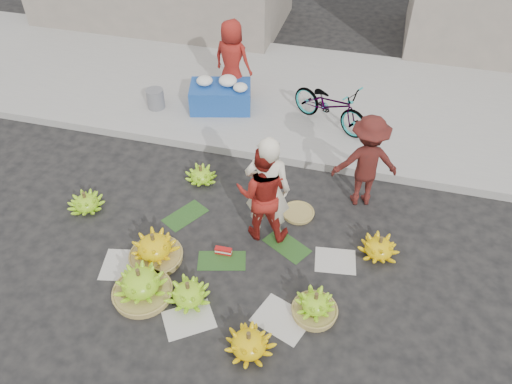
% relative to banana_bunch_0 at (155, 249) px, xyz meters
% --- Properties ---
extents(ground, '(80.00, 80.00, 0.00)m').
position_rel_banana_bunch_0_xyz_m(ground, '(0.97, 0.40, -0.21)').
color(ground, black).
rests_on(ground, ground).
extents(curb, '(40.00, 0.25, 0.15)m').
position_rel_banana_bunch_0_xyz_m(curb, '(0.97, 2.60, -0.13)').
color(curb, '#989590').
rests_on(curb, ground).
extents(sidewalk, '(40.00, 4.00, 0.12)m').
position_rel_banana_bunch_0_xyz_m(sidewalk, '(0.97, 4.70, -0.15)').
color(sidewalk, '#989590').
rests_on(sidewalk, ground).
extents(newspaper_scatter, '(3.20, 1.80, 0.00)m').
position_rel_banana_bunch_0_xyz_m(newspaper_scatter, '(0.97, -0.40, -0.21)').
color(newspaper_scatter, beige).
rests_on(newspaper_scatter, ground).
extents(banana_leaves, '(2.00, 1.00, 0.00)m').
position_rel_banana_bunch_0_xyz_m(banana_leaves, '(0.87, 0.60, -0.21)').
color(banana_leaves, '#1E4416').
rests_on(banana_leaves, ground).
extents(banana_bunch_0, '(0.76, 0.76, 0.48)m').
position_rel_banana_bunch_0_xyz_m(banana_bunch_0, '(0.00, 0.00, 0.00)').
color(banana_bunch_0, olive).
rests_on(banana_bunch_0, ground).
extents(banana_bunch_1, '(0.72, 0.72, 0.35)m').
position_rel_banana_bunch_0_xyz_m(banana_bunch_1, '(0.68, -0.53, -0.06)').
color(banana_bunch_1, '#75C31B').
rests_on(banana_bunch_1, ground).
extents(banana_bunch_2, '(0.75, 0.75, 0.50)m').
position_rel_banana_bunch_0_xyz_m(banana_bunch_2, '(0.08, -0.61, 0.01)').
color(banana_bunch_2, olive).
rests_on(banana_bunch_2, ground).
extents(banana_bunch_3, '(0.71, 0.71, 0.36)m').
position_rel_banana_bunch_0_xyz_m(banana_bunch_3, '(1.60, -1.02, -0.05)').
color(banana_bunch_3, yellow).
rests_on(banana_bunch_3, ground).
extents(banana_bunch_4, '(0.60, 0.60, 0.40)m').
position_rel_banana_bunch_0_xyz_m(banana_bunch_4, '(2.24, -0.32, -0.05)').
color(banana_bunch_4, olive).
rests_on(banana_bunch_4, ground).
extents(banana_bunch_5, '(0.55, 0.55, 0.34)m').
position_rel_banana_bunch_0_xyz_m(banana_bunch_5, '(2.92, 0.86, -0.06)').
color(banana_bunch_5, yellow).
rests_on(banana_bunch_5, ground).
extents(banana_bunch_6, '(0.66, 0.66, 0.32)m').
position_rel_banana_bunch_0_xyz_m(banana_bunch_6, '(-1.41, 0.66, -0.07)').
color(banana_bunch_6, '#75C31B').
rests_on(banana_bunch_6, ground).
extents(banana_bunch_7, '(0.56, 0.56, 0.30)m').
position_rel_banana_bunch_0_xyz_m(banana_bunch_7, '(0.04, 1.72, -0.08)').
color(banana_bunch_7, '#75C31B').
rests_on(banana_bunch_7, ground).
extents(basket_spare, '(0.52, 0.52, 0.05)m').
position_rel_banana_bunch_0_xyz_m(basket_spare, '(1.70, 1.36, -0.18)').
color(basket_spare, olive).
rests_on(basket_spare, ground).
extents(incense_stack, '(0.23, 0.08, 0.09)m').
position_rel_banana_bunch_0_xyz_m(incense_stack, '(0.86, 0.33, -0.16)').
color(incense_stack, red).
rests_on(incense_stack, ground).
extents(vendor_cream, '(0.65, 0.46, 1.68)m').
position_rel_banana_bunch_0_xyz_m(vendor_cream, '(1.34, 0.86, 0.63)').
color(vendor_cream, '#F2E7CB').
rests_on(vendor_cream, ground).
extents(vendor_red, '(0.80, 0.66, 1.53)m').
position_rel_banana_bunch_0_xyz_m(vendor_red, '(1.28, 0.86, 0.55)').
color(vendor_red, '#A22318').
rests_on(vendor_red, ground).
extents(man_striped, '(1.08, 0.80, 1.50)m').
position_rel_banana_bunch_0_xyz_m(man_striped, '(2.56, 1.92, 0.54)').
color(man_striped, maroon).
rests_on(man_striped, ground).
extents(flower_table, '(1.26, 0.96, 0.65)m').
position_rel_banana_bunch_0_xyz_m(flower_table, '(-0.27, 3.73, 0.18)').
color(flower_table, '#164195').
rests_on(flower_table, sidewalk).
extents(grey_bucket, '(0.33, 0.33, 0.37)m').
position_rel_banana_bunch_0_xyz_m(grey_bucket, '(-1.46, 3.42, 0.10)').
color(grey_bucket, slate).
rests_on(grey_bucket, sidewalk).
extents(flower_vendor, '(0.83, 0.62, 1.52)m').
position_rel_banana_bunch_0_xyz_m(flower_vendor, '(-0.17, 4.21, 0.67)').
color(flower_vendor, '#A22318').
rests_on(flower_vendor, sidewalk).
extents(bicycle, '(1.25, 1.66, 0.83)m').
position_rel_banana_bunch_0_xyz_m(bicycle, '(1.79, 3.68, 0.33)').
color(bicycle, gray).
rests_on(bicycle, sidewalk).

